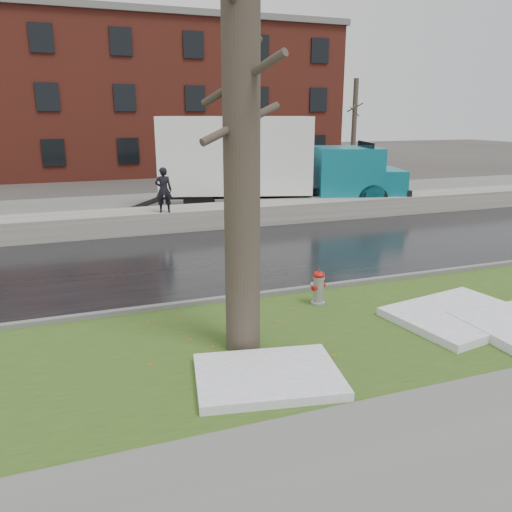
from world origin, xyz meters
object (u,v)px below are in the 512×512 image
object	(u,v)px
box_truck	(265,162)
worker	(164,190)
fire_hydrant	(318,286)
tree	(241,128)

from	to	relation	value
box_truck	worker	xyz separation A→B (m)	(-4.77, -2.84, -0.56)
fire_hydrant	tree	distance (m)	4.22
tree	worker	xyz separation A→B (m)	(0.28, 9.38, -2.26)
box_truck	worker	distance (m)	5.58
tree	worker	distance (m)	9.65
fire_hydrant	tree	xyz separation A→B (m)	(-2.18, -1.41, 3.33)
tree	worker	world-z (taller)	tree
fire_hydrant	box_truck	distance (m)	11.30
fire_hydrant	box_truck	world-z (taller)	box_truck
fire_hydrant	worker	bearing A→B (deg)	79.54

